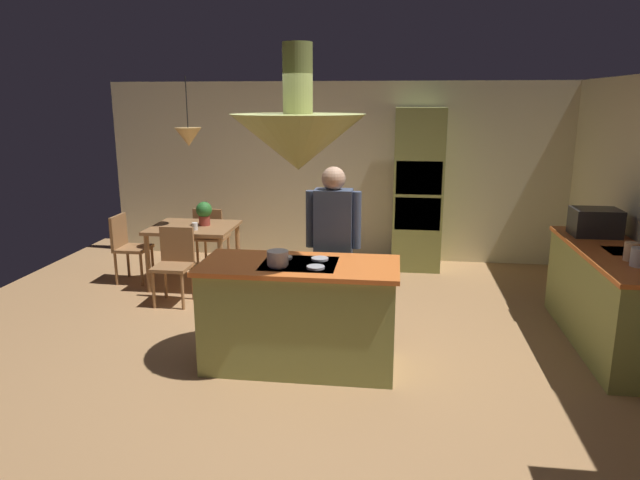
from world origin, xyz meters
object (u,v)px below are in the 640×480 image
at_px(chair_at_corner, 127,243).
at_px(canister_flour, 639,257).
at_px(chair_by_back_wall, 211,234).
at_px(cup_on_table, 195,226).
at_px(oven_tower, 418,190).
at_px(potted_plant_on_table, 204,212).
at_px(canister_sugar, 631,252).
at_px(cooking_pot_on_cooktop, 278,258).
at_px(dining_table, 194,234).
at_px(chair_facing_island, 175,260).
at_px(person_at_island, 333,241).
at_px(microwave_on_counter, 595,222).
at_px(kitchen_island, 300,314).

relative_size(chair_at_corner, canister_flour, 5.51).
relative_size(chair_by_back_wall, cup_on_table, 9.67).
relative_size(oven_tower, potted_plant_on_table, 7.33).
bearing_deg(canister_sugar, chair_at_corner, 163.26).
xyz_separation_m(canister_flour, cooking_pot_on_cooktop, (-3.00, -0.42, 0.00)).
relative_size(dining_table, chair_at_corner, 1.19).
bearing_deg(canister_sugar, chair_by_back_wall, 153.17).
xyz_separation_m(dining_table, chair_facing_island, (0.00, -0.66, -0.15)).
relative_size(chair_facing_island, chair_by_back_wall, 1.00).
bearing_deg(potted_plant_on_table, cooking_pot_on_cooktop, -58.35).
bearing_deg(canister_sugar, person_at_island, 175.66).
height_order(chair_at_corner, potted_plant_on_table, potted_plant_on_table).
height_order(dining_table, chair_by_back_wall, chair_by_back_wall).
height_order(chair_at_corner, cooking_pot_on_cooktop, cooking_pot_on_cooktop).
relative_size(chair_at_corner, microwave_on_counter, 1.89).
relative_size(potted_plant_on_table, canister_flour, 1.90).
distance_m(potted_plant_on_table, cooking_pot_on_cooktop, 2.69).
bearing_deg(chair_by_back_wall, canister_sugar, 153.17).
bearing_deg(oven_tower, person_at_island, -108.85).
bearing_deg(cooking_pot_on_cooktop, kitchen_island, 39.09).
distance_m(oven_tower, person_at_island, 2.73).
xyz_separation_m(oven_tower, chair_at_corner, (-3.70, -1.14, -0.59)).
bearing_deg(oven_tower, cup_on_table, -153.19).
xyz_separation_m(dining_table, cup_on_table, (0.10, -0.22, 0.15)).
relative_size(dining_table, person_at_island, 0.61).
height_order(potted_plant_on_table, microwave_on_counter, microwave_on_counter).
bearing_deg(potted_plant_on_table, canister_flour, -22.99).
distance_m(person_at_island, cup_on_table, 2.19).
xyz_separation_m(chair_facing_island, cooking_pot_on_cooktop, (1.54, -1.57, 0.51)).
distance_m(kitchen_island, cooking_pot_on_cooktop, 0.58).
height_order(kitchen_island, chair_facing_island, kitchen_island).
xyz_separation_m(person_at_island, chair_at_corner, (-2.81, 1.44, -0.47)).
bearing_deg(chair_by_back_wall, dining_table, 90.00).
bearing_deg(kitchen_island, microwave_on_counter, 26.52).
bearing_deg(chair_by_back_wall, kitchen_island, 121.61).
bearing_deg(cup_on_table, chair_at_corner, 167.52).
distance_m(oven_tower, canister_sugar, 3.28).
bearing_deg(potted_plant_on_table, cup_on_table, -96.06).
distance_m(chair_facing_island, microwave_on_counter, 4.58).
distance_m(canister_sugar, microwave_on_counter, 0.95).
height_order(dining_table, chair_facing_island, chair_facing_island).
distance_m(person_at_island, chair_at_corner, 3.19).
bearing_deg(oven_tower, potted_plant_on_table, -157.85).
distance_m(dining_table, canister_sugar, 4.84).
bearing_deg(potted_plant_on_table, chair_by_back_wall, 102.14).
height_order(dining_table, person_at_island, person_at_island).
distance_m(chair_at_corner, microwave_on_counter, 5.51).
bearing_deg(dining_table, oven_tower, 22.21).
relative_size(dining_table, microwave_on_counter, 2.25).
xyz_separation_m(potted_plant_on_table, canister_sugar, (4.41, -1.69, 0.09)).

